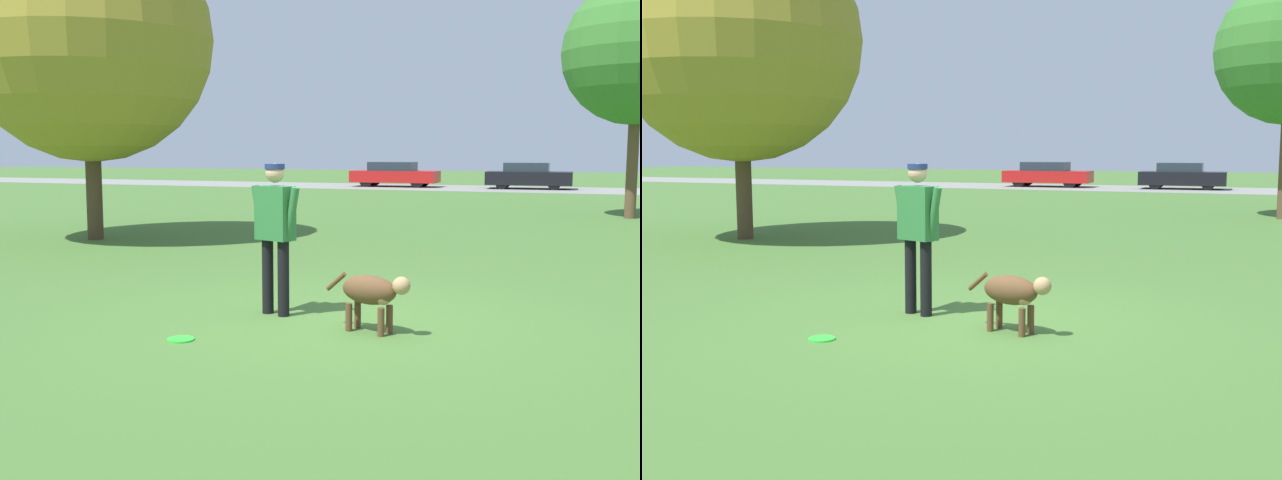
{
  "view_description": "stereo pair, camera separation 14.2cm",
  "coord_description": "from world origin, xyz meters",
  "views": [
    {
      "loc": [
        2.82,
        -7.48,
        1.85
      ],
      "look_at": [
        -0.08,
        -0.14,
        0.9
      ],
      "focal_mm": 42.0,
      "sensor_mm": 36.0,
      "label": 1
    },
    {
      "loc": [
        2.95,
        -7.43,
        1.85
      ],
      "look_at": [
        -0.08,
        -0.14,
        0.9
      ],
      "focal_mm": 42.0,
      "sensor_mm": 36.0,
      "label": 2
    }
  ],
  "objects": [
    {
      "name": "dog",
      "position": [
        0.58,
        -0.35,
        0.42
      ],
      "size": [
        0.99,
        0.44,
        0.61
      ],
      "rotation": [
        0.0,
        0.0,
        6.03
      ],
      "color": "brown",
      "rests_on": "ground_plane"
    },
    {
      "name": "frisbee",
      "position": [
        -1.07,
        -1.34,
        0.01
      ],
      "size": [
        0.26,
        0.26,
        0.02
      ],
      "color": "#33D838",
      "rests_on": "ground_plane"
    },
    {
      "name": "tree_near_left",
      "position": [
        -7.25,
        5.24,
        4.11
      ],
      "size": [
        5.03,
        5.03,
        6.63
      ],
      "color": "#4C3826",
      "rests_on": "ground_plane"
    },
    {
      "name": "parked_car_red",
      "position": [
        -7.67,
        29.37,
        0.64
      ],
      "size": [
        4.41,
        1.89,
        1.26
      ],
      "rotation": [
        0.0,
        0.0,
        0.03
      ],
      "color": "red",
      "rests_on": "ground_plane"
    },
    {
      "name": "person",
      "position": [
        -0.7,
        0.06,
        1.02
      ],
      "size": [
        0.7,
        0.35,
        1.7
      ],
      "rotation": [
        0.0,
        0.0,
        -0.32
      ],
      "color": "black",
      "rests_on": "ground_plane"
    },
    {
      "name": "ground_plane",
      "position": [
        0.0,
        0.0,
        0.0
      ],
      "size": [
        120.0,
        120.0,
        0.0
      ],
      "primitive_type": "plane",
      "color": "#426B2D"
    },
    {
      "name": "far_road_strip",
      "position": [
        0.0,
        29.17,
        0.01
      ],
      "size": [
        120.0,
        6.0,
        0.01
      ],
      "color": "gray",
      "rests_on": "ground_plane"
    },
    {
      "name": "parked_car_black",
      "position": [
        -1.08,
        29.56,
        0.63
      ],
      "size": [
        4.04,
        1.94,
        1.26
      ],
      "rotation": [
        0.0,
        0.0,
        0.04
      ],
      "color": "black",
      "rests_on": "ground_plane"
    }
  ]
}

